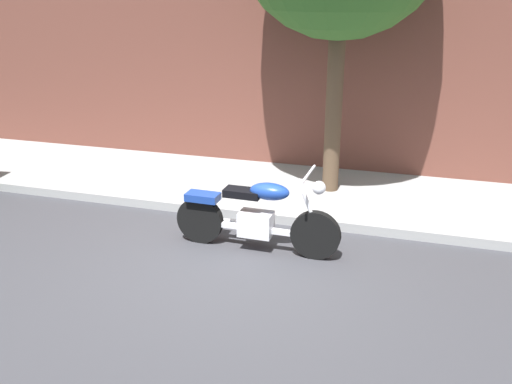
% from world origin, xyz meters
% --- Properties ---
extents(ground_plane, '(60.00, 60.00, 0.00)m').
position_xyz_m(ground_plane, '(0.00, 0.00, 0.00)').
color(ground_plane, '#38383D').
extents(sidewalk, '(19.95, 2.47, 0.14)m').
position_xyz_m(sidewalk, '(0.00, 2.47, 0.07)').
color(sidewalk, '#979797').
rests_on(sidewalk, ground).
extents(motorcycle, '(2.23, 0.70, 1.14)m').
position_xyz_m(motorcycle, '(0.15, 0.35, 0.47)').
color(motorcycle, black).
rests_on(motorcycle, ground).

